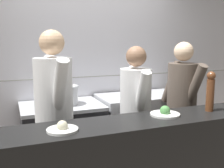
{
  "coord_description": "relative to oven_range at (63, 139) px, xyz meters",
  "views": [
    {
      "loc": [
        -1.06,
        -2.07,
        1.62
      ],
      "look_at": [
        0.03,
        0.69,
        1.15
      ],
      "focal_mm": 42.0,
      "sensor_mm": 36.0,
      "label": 1
    }
  ],
  "objects": [
    {
      "name": "wall_back_tiled",
      "position": [
        0.49,
        0.4,
        0.86
      ],
      "size": [
        8.0,
        0.06,
        2.6
      ],
      "color": "silver",
      "rests_on": "ground_plane"
    },
    {
      "name": "oven_range",
      "position": [
        0.0,
        0.0,
        0.0
      ],
      "size": [
        0.97,
        0.71,
        0.88
      ],
      "color": "#232326",
      "rests_on": "ground_plane"
    },
    {
      "name": "prep_counter",
      "position": [
        1.08,
        -0.0,
        0.01
      ],
      "size": [
        1.13,
        0.65,
        0.91
      ],
      "color": "#B7BABF",
      "rests_on": "ground_plane"
    },
    {
      "name": "stock_pot",
      "position": [
        0.03,
        -0.01,
        0.56
      ],
      "size": [
        0.34,
        0.34,
        0.23
      ],
      "color": "#B7BABF",
      "rests_on": "oven_range"
    },
    {
      "name": "mixing_bowl_steel",
      "position": [
        0.98,
        0.01,
        0.53
      ],
      "size": [
        0.21,
        0.21,
        0.11
      ],
      "color": "#B7BABF",
      "rests_on": "prep_counter"
    },
    {
      "name": "plated_dish_main",
      "position": [
        -0.24,
        -1.3,
        0.58
      ],
      "size": [
        0.23,
        0.23,
        0.08
      ],
      "color": "white",
      "rests_on": "pass_counter"
    },
    {
      "name": "plated_dish_appetiser",
      "position": [
        0.67,
        -1.22,
        0.58
      ],
      "size": [
        0.26,
        0.26,
        0.09
      ],
      "color": "white",
      "rests_on": "pass_counter"
    },
    {
      "name": "pepper_mill",
      "position": [
        1.13,
        -1.25,
        0.75
      ],
      "size": [
        0.08,
        0.08,
        0.37
      ],
      "color": "brown",
      "rests_on": "pass_counter"
    },
    {
      "name": "chef_head_cook",
      "position": [
        -0.2,
        -0.68,
        0.53
      ],
      "size": [
        0.39,
        0.76,
        1.74
      ],
      "rotation": [
        0.0,
        0.0,
        0.1
      ],
      "color": "black",
      "rests_on": "ground_plane"
    },
    {
      "name": "chef_sous",
      "position": [
        0.64,
        -0.72,
        0.44
      ],
      "size": [
        0.37,
        0.7,
        1.59
      ],
      "rotation": [
        0.0,
        0.0,
        -0.14
      ],
      "color": "black",
      "rests_on": "ground_plane"
    },
    {
      "name": "chef_line",
      "position": [
        1.25,
        -0.67,
        0.47
      ],
      "size": [
        0.35,
        0.71,
        1.63
      ],
      "rotation": [
        0.0,
        0.0,
        0.06
      ],
      "color": "black",
      "rests_on": "ground_plane"
    }
  ]
}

